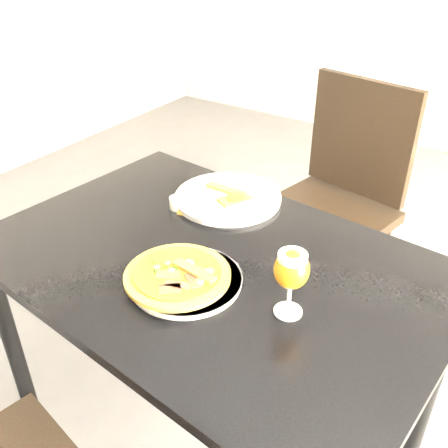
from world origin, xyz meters
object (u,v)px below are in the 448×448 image
Objects in this scene: dining_table at (211,285)px; beer_glass at (292,270)px; pizza at (178,274)px; chair_far at (335,199)px.

dining_table is 7.79× the size of beer_glass.
chair_far is at bearing 88.37° from pizza.
chair_far reaches higher than pizza.
dining_table is 1.28× the size of chair_far.
beer_glass is (0.26, -0.07, 0.21)m from dining_table.
chair_far is (0.02, 0.83, -0.11)m from dining_table.
chair_far is at bearing 94.44° from dining_table.
pizza is at bearing -169.42° from beer_glass.
dining_table is at bearing 164.27° from beer_glass.
beer_glass is at bearing 10.58° from pizza.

